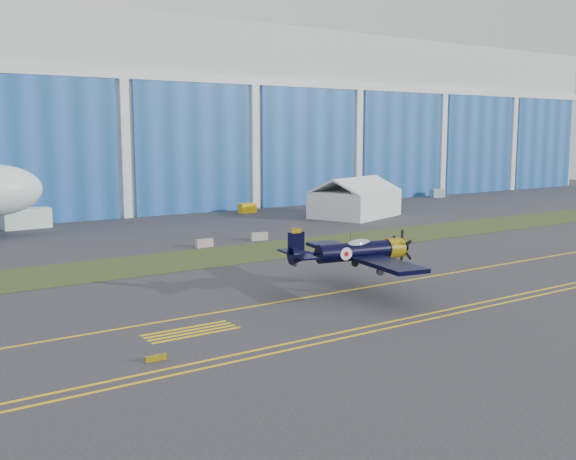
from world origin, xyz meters
TOP-DOWN VIEW (x-y plane):
  - ground at (0.00, 0.00)m, footprint 260.00×260.00m
  - grass_median at (0.00, 14.00)m, footprint 260.00×10.00m
  - hangar at (0.00, 71.79)m, footprint 220.00×45.70m
  - taxiway_centreline at (0.00, -5.00)m, footprint 200.00×0.20m
  - edge_line_near at (0.00, -14.50)m, footprint 80.00×0.20m
  - edge_line_far at (0.00, -13.50)m, footprint 80.00×0.20m
  - hold_short_ladder at (-18.00, -8.10)m, footprint 6.00×2.40m
  - guard_board_left at (-22.00, -12.00)m, footprint 1.20×0.15m
  - warbird at (-3.00, -5.90)m, footprint 13.80×15.78m
  - tent at (28.29, 31.27)m, footprint 15.14×13.12m
  - shipping_container at (-15.04, 45.94)m, footprint 6.16×2.79m
  - tug at (17.72, 44.66)m, footprint 2.59×1.67m
  - gse_box at (61.48, 45.99)m, footprint 2.90×1.93m
  - barrier_a at (-2.74, 19.63)m, footprint 2.03×0.72m
  - barrier_b at (4.75, 20.34)m, footprint 2.07×0.90m

SIDE VIEW (x-z plane):
  - ground at x=0.00m, z-range 0.00..0.00m
  - taxiway_centreline at x=0.00m, z-range 0.00..0.02m
  - edge_line_near at x=0.00m, z-range 0.00..0.02m
  - edge_line_far at x=0.00m, z-range 0.00..0.02m
  - hold_short_ladder at x=-18.00m, z-range 0.00..0.02m
  - grass_median at x=0.00m, z-range 0.01..0.03m
  - guard_board_left at x=-22.00m, z-range 0.00..0.35m
  - barrier_a at x=-2.74m, z-range 0.00..0.90m
  - barrier_b at x=4.75m, z-range 0.00..0.90m
  - tug at x=17.72m, z-range 0.00..1.49m
  - gse_box at x=61.48m, z-range 0.00..1.60m
  - shipping_container at x=-15.04m, z-range 0.00..2.61m
  - tent at x=28.29m, z-range 0.00..5.91m
  - warbird at x=-3.00m, z-range 1.18..5.35m
  - hangar at x=0.00m, z-range -0.04..29.96m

